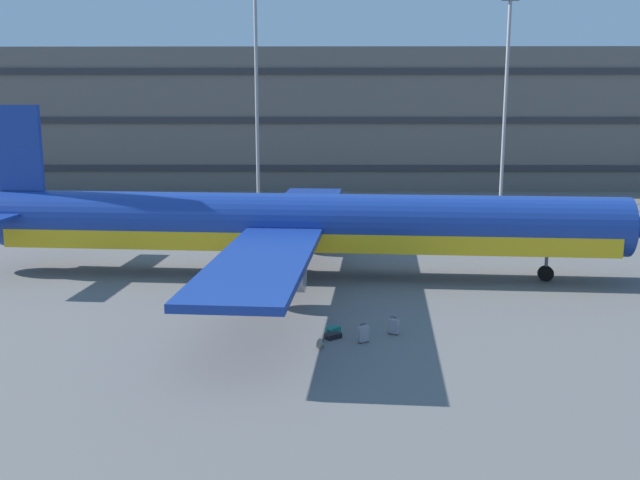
# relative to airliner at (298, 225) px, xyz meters

# --- Properties ---
(ground_plane) EXTENTS (600.00, 600.00, 0.00)m
(ground_plane) POSITION_rel_airliner_xyz_m (6.37, 0.07, -3.14)
(ground_plane) COLOR slate
(terminal_structure) EXTENTS (156.22, 14.37, 16.72)m
(terminal_structure) POSITION_rel_airliner_xyz_m (6.37, 48.46, 5.22)
(terminal_structure) COLOR #605B56
(terminal_structure) RESTS_ON ground_plane
(airliner) EXTENTS (43.53, 35.44, 10.27)m
(airliner) POSITION_rel_airliner_xyz_m (0.00, 0.00, 0.00)
(airliner) COLOR navy
(airliner) RESTS_ON ground_plane
(light_mast_left) EXTENTS (1.80, 0.50, 24.66)m
(light_mast_left) POSITION_rel_airliner_xyz_m (-5.68, 33.79, 10.92)
(light_mast_left) COLOR gray
(light_mast_left) RESTS_ON ground_plane
(light_mast_center_left) EXTENTS (1.80, 0.50, 21.39)m
(light_mast_center_left) POSITION_rel_airliner_xyz_m (20.54, 33.79, 9.24)
(light_mast_center_left) COLOR gray
(light_mast_center_left) RESTS_ON ground_plane
(suitcase_teal) EXTENTS (0.82, 0.77, 0.24)m
(suitcase_teal) POSITION_rel_airliner_xyz_m (2.04, -11.66, -3.02)
(suitcase_teal) COLOR black
(suitcase_teal) RESTS_ON ground_plane
(suitcase_large) EXTENTS (0.52, 0.43, 0.84)m
(suitcase_large) POSITION_rel_airliner_xyz_m (3.36, -12.19, -2.75)
(suitcase_large) COLOR gray
(suitcase_large) RESTS_ON ground_plane
(suitcase_laid_flat) EXTENTS (0.51, 0.41, 0.85)m
(suitcase_laid_flat) POSITION_rel_airliner_xyz_m (4.80, -11.05, -2.77)
(suitcase_laid_flat) COLOR gray
(suitcase_laid_flat) RESTS_ON ground_plane
(suitcase_orange) EXTENTS (0.73, 0.73, 0.27)m
(suitcase_orange) POSITION_rel_airliner_xyz_m (2.04, -10.82, -3.00)
(suitcase_orange) COLOR #147266
(suitcase_orange) RESTS_ON ground_plane
(backpack_scuffed) EXTENTS (0.40, 0.39, 0.50)m
(backpack_scuffed) POSITION_rel_airliner_xyz_m (1.44, -13.05, -2.92)
(backpack_scuffed) COLOR gray
(backpack_scuffed) RESTS_ON ground_plane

